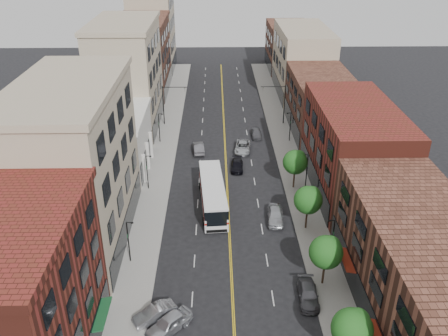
{
  "coord_description": "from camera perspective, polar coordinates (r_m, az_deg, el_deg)",
  "views": [
    {
      "loc": [
        -1.52,
        -33.68,
        32.98
      ],
      "look_at": [
        -0.5,
        20.58,
        5.0
      ],
      "focal_mm": 38.0,
      "sensor_mm": 36.0,
      "label": 1
    }
  ],
  "objects": [
    {
      "name": "lamp_l_2",
      "position": [
        65.7,
        -9.2,
        -0.29
      ],
      "size": [
        0.81,
        0.55,
        5.05
      ],
      "color": "black",
      "rests_on": "sidewalk_left"
    },
    {
      "name": "car_lane_a",
      "position": [
        71.34,
        1.58,
        0.3
      ],
      "size": [
        2.01,
        4.48,
        1.28
      ],
      "primitive_type": "imported",
      "rotation": [
        0.0,
        0.0,
        -0.05
      ],
      "color": "black",
      "rests_on": "ground"
    },
    {
      "name": "lamp_r_3",
      "position": [
        80.53,
        7.95,
        5.12
      ],
      "size": [
        0.81,
        0.55,
        5.05
      ],
      "color": "black",
      "rests_on": "sidewalk_right"
    },
    {
      "name": "bldg_l_redbrick",
      "position": [
        41.0,
        -23.81,
        -14.9
      ],
      "size": [
        10.0,
        16.0,
        14.0
      ],
      "primitive_type": "cube",
      "color": "maroon",
      "rests_on": "ground"
    },
    {
      "name": "car_lane_c",
      "position": [
        82.58,
        3.9,
        4.19
      ],
      "size": [
        1.68,
        4.06,
        1.38
      ],
      "primitive_type": "imported",
      "rotation": [
        0.0,
        0.0,
        0.01
      ],
      "color": "#54545A",
      "rests_on": "ground"
    },
    {
      "name": "sidewalk_left",
      "position": [
        76.63,
        -7.32,
        1.61
      ],
      "size": [
        4.0,
        110.0,
        0.15
      ],
      "primitive_type": "cube",
      "color": "gray",
      "rests_on": "ground"
    },
    {
      "name": "lamp_l_3",
      "position": [
        80.12,
        -7.78,
        5.02
      ],
      "size": [
        0.81,
        0.55,
        5.05
      ],
      "color": "black",
      "rests_on": "sidewalk_left"
    },
    {
      "name": "bldg_r_far_a",
      "position": [
        85.54,
        11.6,
        7.62
      ],
      "size": [
        10.0,
        20.0,
        10.0
      ],
      "primitive_type": "cube",
      "color": "#532D21",
      "rests_on": "ground"
    },
    {
      "name": "bldg_l_white",
      "position": [
        72.55,
        -13.32,
        2.96
      ],
      "size": [
        10.0,
        14.0,
        8.0
      ],
      "primitive_type": "cube",
      "color": "silver",
      "rests_on": "ground"
    },
    {
      "name": "bldg_r_near",
      "position": [
        47.55,
        22.56,
        -11.25
      ],
      "size": [
        10.0,
        26.0,
        10.0
      ],
      "primitive_type": "cube",
      "color": "#532D21",
      "rests_on": "ground"
    },
    {
      "name": "tree_r_2",
      "position": [
        56.85,
        10.17,
        -3.7
      ],
      "size": [
        3.4,
        3.4,
        5.59
      ],
      "color": "black",
      "rests_on": "sidewalk_right"
    },
    {
      "name": "signal_mast_right",
      "position": [
        87.26,
        6.82,
        8.13
      ],
      "size": [
        4.49,
        0.18,
        7.2
      ],
      "color": "black",
      "rests_on": "sidewalk_right"
    },
    {
      "name": "car_lane_b",
      "position": [
        77.14,
        2.26,
        2.54
      ],
      "size": [
        3.08,
        5.57,
        1.48
      ],
      "primitive_type": "imported",
      "rotation": [
        0.0,
        0.0,
        -0.12
      ],
      "color": "#B4B8BC",
      "rests_on": "ground"
    },
    {
      "name": "bldg_r_far_c",
      "position": [
        124.19,
        7.77,
        14.25
      ],
      "size": [
        10.0,
        18.0,
        11.0
      ],
      "primitive_type": "cube",
      "color": "#532D21",
      "rests_on": "ground"
    },
    {
      "name": "bldg_l_far_b",
      "position": [
        105.96,
        -9.69,
        12.98
      ],
      "size": [
        10.0,
        20.0,
        15.0
      ],
      "primitive_type": "cube",
      "color": "#532D21",
      "rests_on": "ground"
    },
    {
      "name": "ground",
      "position": [
        47.17,
        1.13,
        -17.1
      ],
      "size": [
        220.0,
        220.0,
        0.0
      ],
      "primitive_type": "plane",
      "color": "black",
      "rests_on": "ground"
    },
    {
      "name": "city_bus",
      "position": [
        61.58,
        -1.37,
        -2.97
      ],
      "size": [
        3.94,
        13.38,
        3.4
      ],
      "rotation": [
        0.0,
        0.0,
        0.08
      ],
      "color": "white",
      "rests_on": "ground"
    },
    {
      "name": "car_angle_a",
      "position": [
        45.4,
        -6.64,
        -18.1
      ],
      "size": [
        4.68,
        4.65,
        1.6
      ],
      "primitive_type": "imported",
      "rotation": [
        0.0,
        0.0,
        -0.79
      ],
      "color": "silver",
      "rests_on": "ground"
    },
    {
      "name": "lamp_r_2",
      "position": [
        66.21,
        9.91,
        -0.12
      ],
      "size": [
        0.81,
        0.55,
        5.05
      ],
      "color": "black",
      "rests_on": "sidewalk_right"
    },
    {
      "name": "bldg_l_tanoffice",
      "position": [
        54.72,
        -17.39,
        -0.06
      ],
      "size": [
        10.0,
        22.0,
        18.0
      ],
      "primitive_type": "cube",
      "color": "tan",
      "rests_on": "ground"
    },
    {
      "name": "car_parked_mid",
      "position": [
        48.76,
        10.08,
        -14.75
      ],
      "size": [
        2.11,
        4.75,
        1.35
      ],
      "primitive_type": "imported",
      "rotation": [
        0.0,
        0.0,
        -0.05
      ],
      "color": "#434247",
      "rests_on": "ground"
    },
    {
      "name": "car_parked_far",
      "position": [
        59.43,
        6.21,
        -5.67
      ],
      "size": [
        2.35,
        4.99,
        1.65
      ],
      "primitive_type": "imported",
      "rotation": [
        0.0,
        0.0,
        -0.08
      ],
      "color": "#ACAFB4",
      "rests_on": "ground"
    },
    {
      "name": "bldg_r_mid",
      "position": [
        66.32,
        15.26,
        2.25
      ],
      "size": [
        10.0,
        22.0,
        12.0
      ],
      "primitive_type": "cube",
      "color": "maroon",
      "rests_on": "ground"
    },
    {
      "name": "tree_r_1",
      "position": [
        48.75,
        12.26,
        -9.75
      ],
      "size": [
        3.4,
        3.4,
        5.59
      ],
      "color": "black",
      "rests_on": "sidewalk_right"
    },
    {
      "name": "lamp_r_1",
      "position": [
        52.86,
        12.91,
        -8.12
      ],
      "size": [
        0.81,
        0.55,
        5.05
      ],
      "color": "black",
      "rests_on": "sidewalk_right"
    },
    {
      "name": "tree_r_0",
      "position": [
        41.5,
        15.26,
        -18.02
      ],
      "size": [
        3.4,
        3.4,
        5.59
      ],
      "color": "black",
      "rests_on": "sidewalk_right"
    },
    {
      "name": "bldg_r_far_b",
      "position": [
        104.67,
        9.38,
        12.55
      ],
      "size": [
        10.0,
        22.0,
        14.0
      ],
      "primitive_type": "cube",
      "color": "tan",
      "rests_on": "ground"
    },
    {
      "name": "sidewalk_right",
      "position": [
        77.03,
        7.64,
        1.73
      ],
      "size": [
        4.0,
        110.0,
        0.15
      ],
      "primitive_type": "cube",
      "color": "gray",
      "rests_on": "ground"
    },
    {
      "name": "tree_r_3",
      "position": [
        65.48,
        8.63,
        0.8
      ],
      "size": [
        3.4,
        3.4,
        5.59
      ],
      "color": "black",
      "rests_on": "sidewalk_right"
    },
    {
      "name": "bldg_l_far_c",
      "position": [
        122.85,
        -8.64,
        16.2
      ],
      "size": [
        10.0,
        16.0,
        20.0
      ],
      "primitive_type": "cube",
      "color": "tan",
      "rests_on": "ground"
    },
    {
      "name": "car_lane_behind",
      "position": [
        76.82,
        -3.07,
        2.44
      ],
      "size": [
        2.09,
        4.82,
        1.54
      ],
      "primitive_type": "imported",
      "rotation": [
        0.0,
        0.0,
        3.24
      ],
      "color": "#535258",
      "rests_on": "ground"
    },
    {
      "name": "bldg_l_far_a",
      "position": [
        86.53,
        -11.54,
        10.64
      ],
      "size": [
        10.0,
        20.0,
        18.0
      ],
      "primitive_type": "cube",
      "color": "tan",
      "rests_on": "ground"
    },
    {
      "name": "signal_mast_left",
      "position": [
        86.9,
        -6.86,
        8.05
      ],
      "size": [
        4.49,
        0.18,
        7.2
      ],
      "color": "black",
      "rests_on": "sidewalk_left"
    },
    {
      "name": "lamp_l_1",
      "position": [
        52.22,
        -11.4,
        -8.43
      ],
      "size": [
        0.81,
        0.55,
        5.05
      ],
      "color": "black",
      "rests_on": "sidewalk_left"
    },
    {
      "name": "car_angle_b",
      "position": [
        46.64,
        -8.34,
        -16.91
      ],
      "size": [
        4.29,
        3.55,
        1.38
      ],
      "primitive_type": "imported",
      "rotation": [
        0.0,
        0.0,
        -0.98
      ],
      "color": "#B0B1B8",
      "rests_on": "ground"
    }
  ]
}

